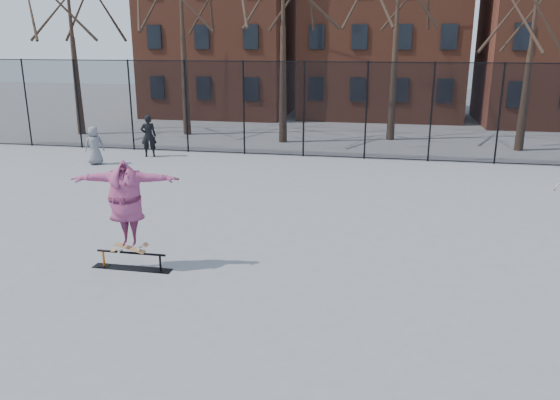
% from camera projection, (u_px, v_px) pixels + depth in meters
% --- Properties ---
extents(ground, '(100.00, 100.00, 0.00)m').
position_uv_depth(ground, '(274.00, 288.00, 10.94)').
color(ground, slate).
extents(skate_rail, '(1.78, 0.27, 0.39)m').
position_uv_depth(skate_rail, '(132.00, 262.00, 11.84)').
color(skate_rail, black).
rests_on(skate_rail, ground).
extents(skateboard, '(0.74, 0.18, 0.09)m').
position_uv_depth(skateboard, '(130.00, 250.00, 11.76)').
color(skateboard, '#A06640').
rests_on(skateboard, skate_rail).
extents(skater, '(2.34, 1.06, 1.84)m').
position_uv_depth(skater, '(126.00, 207.00, 11.49)').
color(skater, '#5A3A93').
rests_on(skater, skateboard).
extents(bystander_grey, '(0.89, 0.80, 1.53)m').
position_uv_depth(bystander_grey, '(94.00, 145.00, 21.74)').
color(bystander_grey, slate).
rests_on(bystander_grey, ground).
extents(bystander_black, '(0.77, 0.66, 1.79)m').
position_uv_depth(bystander_black, '(149.00, 136.00, 23.18)').
color(bystander_black, black).
rests_on(bystander_black, ground).
extents(fence, '(34.03, 0.07, 4.00)m').
position_uv_depth(fence, '(337.00, 109.00, 22.62)').
color(fence, black).
rests_on(fence, ground).
extents(rowhouses, '(29.00, 7.00, 13.00)m').
position_uv_depth(rowhouses, '(370.00, 19.00, 33.60)').
color(rowhouses, brown).
rests_on(rowhouses, ground).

